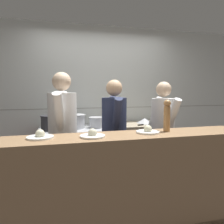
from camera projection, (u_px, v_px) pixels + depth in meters
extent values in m
plane|color=#383333|center=(127.00, 210.00, 2.68)|extent=(14.00, 14.00, 0.00)
cube|color=silver|center=(102.00, 99.00, 3.97)|extent=(8.00, 0.06, 2.60)
cube|color=gray|center=(103.00, 108.00, 3.95)|extent=(8.00, 0.00, 0.01)
cube|color=maroon|center=(74.00, 156.00, 3.53)|extent=(1.06, 0.70, 0.82)
cube|color=#B7BABF|center=(73.00, 130.00, 3.49)|extent=(1.08, 0.71, 0.04)
cube|color=#B7BABF|center=(76.00, 158.00, 3.20)|extent=(0.95, 0.03, 0.10)
cube|color=gray|center=(135.00, 149.00, 3.79)|extent=(0.92, 0.65, 0.90)
cube|color=black|center=(141.00, 178.00, 3.54)|extent=(0.90, 0.04, 0.10)
cube|color=#93704C|center=(132.00, 183.00, 2.28)|extent=(2.56, 0.45, 1.03)
cylinder|color=#2D2D33|center=(52.00, 123.00, 3.36)|extent=(0.32, 0.32, 0.23)
cylinder|color=#2D2D33|center=(52.00, 116.00, 3.35)|extent=(0.34, 0.34, 0.01)
cylinder|color=#B7BABF|center=(75.00, 121.00, 3.50)|extent=(0.31, 0.31, 0.22)
cylinder|color=#B7BABF|center=(75.00, 115.00, 3.49)|extent=(0.33, 0.33, 0.01)
cylinder|color=#B7BABF|center=(97.00, 122.00, 3.55)|extent=(0.24, 0.24, 0.17)
cylinder|color=#B7BABF|center=(97.00, 117.00, 3.54)|extent=(0.25, 0.25, 0.01)
cone|color=#B7BABF|center=(145.00, 121.00, 3.83)|extent=(0.29, 0.29, 0.08)
cube|color=#B7BABF|center=(149.00, 124.00, 3.67)|extent=(0.28, 0.13, 0.01)
cube|color=black|center=(141.00, 125.00, 3.55)|extent=(0.11, 0.06, 0.02)
cylinder|color=white|center=(40.00, 137.00, 2.05)|extent=(0.25, 0.25, 0.02)
sphere|color=beige|center=(40.00, 134.00, 2.04)|extent=(0.09, 0.09, 0.09)
cylinder|color=white|center=(93.00, 136.00, 2.10)|extent=(0.24, 0.24, 0.02)
sphere|color=beige|center=(92.00, 133.00, 2.09)|extent=(0.09, 0.09, 0.09)
cylinder|color=white|center=(148.00, 132.00, 2.30)|extent=(0.25, 0.25, 0.02)
sphere|color=beige|center=(148.00, 129.00, 2.30)|extent=(0.09, 0.09, 0.09)
cylinder|color=#AD7A47|center=(167.00, 119.00, 2.36)|extent=(0.07, 0.07, 0.28)
sphere|color=#AD7A47|center=(167.00, 103.00, 2.34)|extent=(0.08, 0.08, 0.08)
cube|color=black|center=(64.00, 177.00, 2.71)|extent=(0.32, 0.24, 0.79)
cylinder|color=white|center=(63.00, 120.00, 2.63)|extent=(0.40, 0.40, 0.65)
sphere|color=beige|center=(62.00, 81.00, 2.59)|extent=(0.22, 0.22, 0.22)
cylinder|color=white|center=(65.00, 112.00, 2.83)|extent=(0.16, 0.34, 0.55)
cylinder|color=white|center=(59.00, 116.00, 2.42)|extent=(0.16, 0.34, 0.55)
cube|color=black|center=(114.00, 171.00, 2.95)|extent=(0.29, 0.20, 0.75)
cylinder|color=#262D4C|center=(114.00, 121.00, 2.88)|extent=(0.35, 0.35, 0.62)
sphere|color=#D8AD84|center=(114.00, 88.00, 2.84)|extent=(0.21, 0.21, 0.21)
cylinder|color=#262D4C|center=(112.00, 114.00, 3.06)|extent=(0.12, 0.32, 0.52)
cylinder|color=#262D4C|center=(117.00, 118.00, 2.69)|extent=(0.12, 0.32, 0.52)
cube|color=black|center=(162.00, 167.00, 3.12)|extent=(0.30, 0.22, 0.74)
cylinder|color=white|center=(163.00, 120.00, 3.05)|extent=(0.37, 0.37, 0.61)
sphere|color=beige|center=(164.00, 89.00, 3.00)|extent=(0.21, 0.21, 0.21)
cylinder|color=white|center=(155.00, 114.00, 3.21)|extent=(0.15, 0.32, 0.51)
cylinder|color=white|center=(172.00, 117.00, 2.87)|extent=(0.15, 0.32, 0.51)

